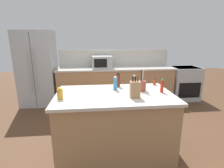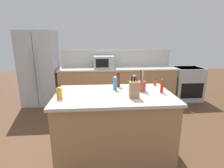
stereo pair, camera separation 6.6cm
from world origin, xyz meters
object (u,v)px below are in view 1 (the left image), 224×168
refrigerator (38,69)px  knife_block (135,89)px  pepper_grinder (134,82)px  vinegar_bottle (118,80)px  hot_sauce_bottle (162,86)px  spice_jar_paprika (154,82)px  honey_jar (60,94)px  range_oven (184,83)px  microwave (102,62)px  dish_soap_bottle (115,84)px  salt_shaker (140,85)px  utensil_crock (142,85)px

refrigerator → knife_block: size_ratio=6.52×
knife_block → pepper_grinder: size_ratio=1.38×
vinegar_bottle → hot_sauce_bottle: 0.70m
pepper_grinder → vinegar_bottle: bearing=154.4°
spice_jar_paprika → honey_jar: (-1.47, -0.56, 0.02)m
refrigerator → hot_sauce_bottle: refrigerator is taller
range_oven → microwave: size_ratio=1.76×
refrigerator → dish_soap_bottle: (1.76, -2.06, 0.09)m
pepper_grinder → spice_jar_paprika: 0.43m
pepper_grinder → dish_soap_bottle: bearing=-169.3°
refrigerator → pepper_grinder: size_ratio=9.01×
hot_sauce_bottle → microwave: bearing=109.1°
range_oven → pepper_grinder: bearing=-134.6°
hot_sauce_bottle → salt_shaker: bearing=138.3°
knife_block → refrigerator: bearing=130.6°
microwave → spice_jar_paprika: size_ratio=4.60×
refrigerator → utensil_crock: size_ratio=5.90×
utensil_crock → hot_sauce_bottle: (0.27, -0.11, 0.01)m
pepper_grinder → honey_jar: (-1.08, -0.40, -0.03)m
refrigerator → microwave: 1.67m
honey_jar → dish_soap_bottle: bearing=23.9°
salt_shaker → honey_jar: (-1.17, -0.38, 0.02)m
refrigerator → range_oven: bearing=-0.7°
range_oven → knife_block: size_ratio=3.17×
honey_jar → range_oven: bearing=38.1°
utensil_crock → honey_jar: bearing=-167.8°
refrigerator → vinegar_bottle: size_ratio=8.27×
utensil_crock → vinegar_bottle: bearing=141.4°
refrigerator → range_oven: 4.02m
range_oven → salt_shaker: bearing=-132.9°
spice_jar_paprika → salt_shaker: bearing=-148.8°
range_oven → utensil_crock: bearing=-131.2°
vinegar_bottle → utensil_crock: bearing=-38.6°
knife_block → dish_soap_bottle: (-0.22, 0.38, -0.01)m
utensil_crock → vinegar_bottle: 0.42m
microwave → salt_shaker: microwave is taller
hot_sauce_bottle → vinegar_bottle: bearing=147.9°
utensil_crock → dish_soap_bottle: 0.41m
range_oven → salt_shaker: size_ratio=8.00×
knife_block → microwave: bearing=99.2°
refrigerator → salt_shaker: size_ratio=16.45×
range_oven → hot_sauce_bottle: 2.77m
range_oven → utensil_crock: size_ratio=2.87×
refrigerator → utensil_crock: refrigerator is taller
spice_jar_paprika → vinegar_bottle: bearing=-175.7°
knife_block → salt_shaker: knife_block is taller
salt_shaker → vinegar_bottle: bearing=157.5°
range_oven → honey_jar: (-3.00, -2.35, 0.54)m
vinegar_bottle → hot_sauce_bottle: vinegar_bottle is taller
range_oven → vinegar_bottle: bearing=-139.7°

